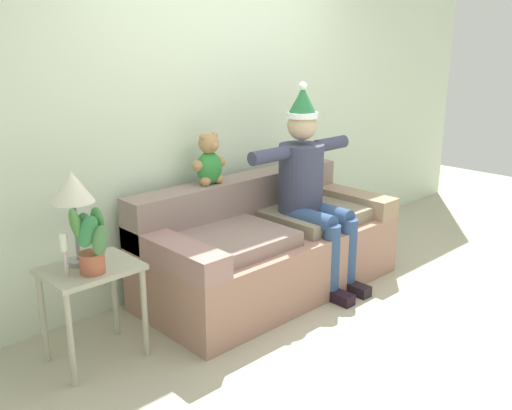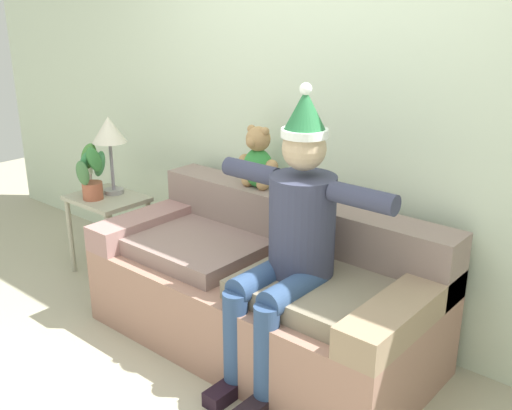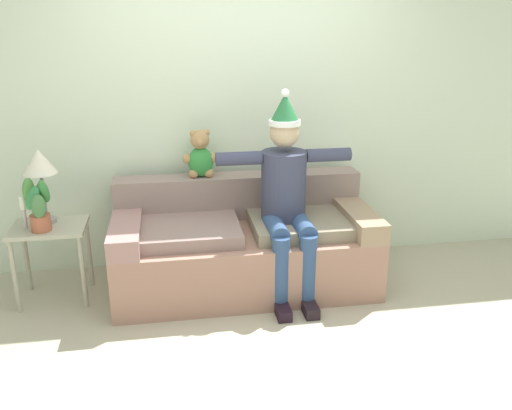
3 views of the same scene
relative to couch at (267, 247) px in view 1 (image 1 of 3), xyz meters
The scene contains 9 objects.
ground_plane 1.06m from the couch, 90.00° to the right, with size 10.00×10.00×0.00m, color #AFA78E.
back_wall 1.15m from the couch, 90.00° to the left, with size 7.00×0.10×2.70m, color silver.
couch is the anchor object (origin of this frame).
person_seated 0.57m from the couch, 28.22° to the right, with size 1.02×0.77×1.55m.
teddy_bear 0.78m from the couch, 135.57° to the left, with size 0.29×0.17×0.38m.
side_table 1.45m from the couch, behind, with size 0.53×0.41×0.59m.
table_lamp 1.62m from the couch, behind, with size 0.24×0.24×0.55m.
potted_plant 1.54m from the couch, behind, with size 0.21×0.26×0.40m.
candle_tall 1.64m from the couch, behind, with size 0.04×0.04×0.25m.
Camera 1 is at (-2.82, -1.84, 1.85)m, focal length 39.54 mm.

